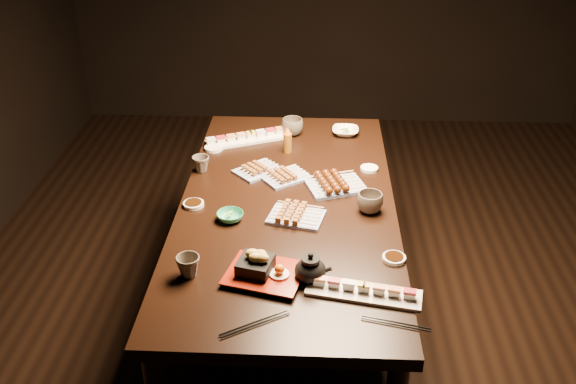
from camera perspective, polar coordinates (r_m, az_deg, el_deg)
The scene contains 23 objects.
ground at distance 3.25m, azimuth 3.83°, elevation -11.09°, with size 5.00×5.00×0.00m, color black.
dining_table at distance 2.91m, azimuth -0.05°, elevation -7.27°, with size 0.90×1.80×0.75m, color black.
sushi_platter_near at distance 2.19m, azimuth 6.75°, elevation -8.55°, with size 0.39×0.11×0.05m, color white, non-canonical shape.
sushi_platter_far at distance 3.23m, azimuth -3.77°, elevation 4.95°, with size 0.40×0.11×0.05m, color white, non-canonical shape.
yakitori_plate_center at distance 2.86m, azimuth -0.22°, elevation 1.64°, with size 0.20×0.14×0.05m, color #828EB6, non-canonical shape.
yakitori_plate_right at distance 2.57m, azimuth 0.73°, elevation -1.86°, with size 0.21×0.16×0.05m, color #828EB6, non-canonical shape.
yakitori_plate_left at distance 2.93m, azimuth -2.72°, elevation 2.24°, with size 0.20×0.14×0.05m, color #828EB6, non-canonical shape.
tsukune_plate at distance 2.79m, azimuth 4.30°, elevation 0.91°, with size 0.24×0.17×0.06m, color #828EB6, non-canonical shape.
edamame_bowl_green at distance 2.58m, azimuth -5.16°, elevation -2.18°, with size 0.11×0.11×0.03m, color #339C71.
edamame_bowl_cream at distance 3.31m, azimuth 5.12°, elevation 5.39°, with size 0.13×0.13×0.03m, color #EFE2C3.
tempura_tray at distance 2.24m, azimuth -2.07°, elevation -6.60°, with size 0.26×0.21×0.10m, color black, non-canonical shape.
teacup_near_left at distance 2.28m, azimuth -8.85°, elevation -6.54°, with size 0.08×0.08×0.08m, color #4B4239.
teacup_mid_right at distance 2.63m, azimuth 7.29°, elevation -0.93°, with size 0.11×0.11×0.08m, color #4B4239.
teacup_far_left at distance 2.95m, azimuth -7.74°, elevation 2.49°, with size 0.08×0.08×0.07m, color #4B4239.
teacup_far_right at distance 3.28m, azimuth 0.39°, elevation 5.82°, with size 0.11×0.11×0.09m, color #4B4239.
teapot at distance 2.22m, azimuth 2.00°, elevation -6.70°, with size 0.13×0.13×0.11m, color black, non-canonical shape.
condiment_bottle at distance 3.09m, azimuth -0.05°, elevation 4.67°, with size 0.04×0.04×0.13m, color brown.
sauce_dish_west at distance 2.70m, azimuth -8.39°, elevation -1.09°, with size 0.09×0.09×0.02m, color white.
sauce_dish_east at distance 2.97m, azimuth 7.24°, elevation 2.08°, with size 0.08×0.08×0.01m, color white.
sauce_dish_se at distance 2.38m, azimuth 9.40°, elevation -5.83°, with size 0.09×0.09×0.02m, color white.
sauce_dish_nw at distance 3.16m, azimuth -6.63°, elevation 3.89°, with size 0.09×0.09×0.02m, color white.
chopsticks_near at distance 2.07m, azimuth -2.96°, elevation -11.64°, with size 0.24×0.02×0.01m, color black, non-canonical shape.
chopsticks_se at distance 2.10m, azimuth 9.57°, elevation -11.49°, with size 0.22×0.02×0.01m, color black, non-canonical shape.
Camera 1 is at (-0.10, -2.46, 2.12)m, focal length 40.00 mm.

